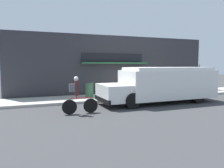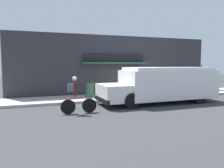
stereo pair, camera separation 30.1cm
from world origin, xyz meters
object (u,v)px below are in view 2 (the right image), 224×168
object	(u,v)px
school_bus	(162,84)
stop_sign_post	(201,74)
cyclist	(76,96)
trash_bin	(90,90)

from	to	relation	value
school_bus	stop_sign_post	bearing A→B (deg)	20.87
school_bus	stop_sign_post	size ratio (longest dim) A/B	3.31
school_bus	stop_sign_post	world-z (taller)	stop_sign_post
stop_sign_post	school_bus	bearing A→B (deg)	-159.17
cyclist	trash_bin	distance (m)	4.06
school_bus	cyclist	xyz separation A→B (m)	(-5.32, -1.12, -0.29)
cyclist	trash_bin	world-z (taller)	cyclist
school_bus	cyclist	bearing A→B (deg)	-168.08
trash_bin	cyclist	bearing A→B (deg)	-113.22
cyclist	trash_bin	xyz separation A→B (m)	(1.60, 3.72, -0.18)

